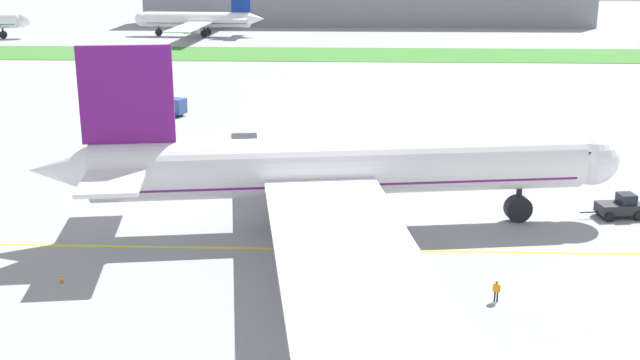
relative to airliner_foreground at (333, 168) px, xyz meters
name	(u,v)px	position (x,y,z in m)	size (l,w,h in m)	color
ground_plane	(340,249)	(0.82, -5.20, -5.67)	(600.00, 600.00, 0.00)	gray
apron_taxi_line	(340,250)	(0.82, -5.39, -5.67)	(280.00, 0.36, 0.01)	yellow
grass_median_strip	(349,54)	(0.82, 117.01, -5.62)	(320.00, 24.00, 0.10)	#38722D
airliner_foreground	(333,168)	(0.00, 0.00, 0.00)	(52.34, 83.99, 16.71)	white
pushback_tug	(620,207)	(26.96, 4.09, -4.63)	(5.95, 3.03, 2.29)	#26262B
ground_crew_wingwalker_port	(497,289)	(12.21, -15.10, -4.70)	(0.52, 0.39, 1.61)	black
ground_crew_marshaller_front	(390,242)	(5.00, -5.89, -4.72)	(0.41, 0.48, 1.56)	black
traffic_cone_port_wing	(62,279)	(-20.27, -13.06, -5.39)	(0.36, 0.36, 0.58)	#F2590C
service_truck_catering_van	(166,106)	(-26.03, 48.33, -4.19)	(6.36, 4.23, 2.66)	#33478C
parked_airliner_far_right	(199,20)	(-40.42, 152.84, -1.26)	(35.94, 56.18, 13.01)	white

